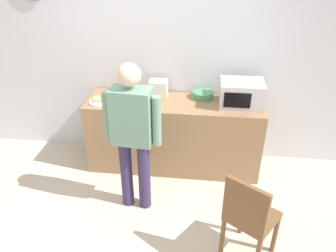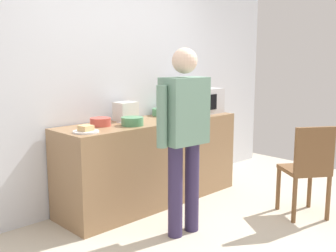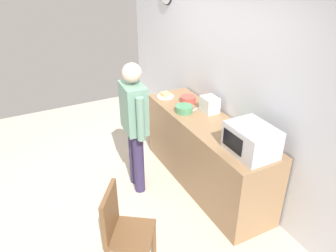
% 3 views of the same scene
% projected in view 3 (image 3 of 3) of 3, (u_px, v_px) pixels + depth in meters
% --- Properties ---
extents(ground_plane, '(6.00, 6.00, 0.00)m').
position_uv_depth(ground_plane, '(111.00, 198.00, 4.17)').
color(ground_plane, beige).
extents(back_wall, '(5.40, 0.13, 2.60)m').
position_uv_depth(back_wall, '(223.00, 79.00, 4.20)').
color(back_wall, silver).
rests_on(back_wall, ground_plane).
extents(kitchen_counter, '(2.15, 0.62, 0.92)m').
position_uv_depth(kitchen_counter, '(206.00, 153.00, 4.25)').
color(kitchen_counter, '#93704C').
rests_on(kitchen_counter, ground_plane).
extents(microwave, '(0.50, 0.39, 0.30)m').
position_uv_depth(microwave, '(251.00, 140.00, 3.34)').
color(microwave, silver).
rests_on(microwave, kitchen_counter).
extents(sandwich_plate, '(0.24, 0.24, 0.07)m').
position_uv_depth(sandwich_plate, '(165.00, 95.00, 4.67)').
color(sandwich_plate, white).
rests_on(sandwich_plate, kitchen_counter).
extents(salad_bowl, '(0.26, 0.26, 0.08)m').
position_uv_depth(salad_bowl, '(236.00, 127.00, 3.81)').
color(salad_bowl, '#4C8E60').
rests_on(salad_bowl, kitchen_counter).
extents(cereal_bowl, '(0.21, 0.21, 0.08)m').
position_uv_depth(cereal_bowl, '(188.00, 99.00, 4.51)').
color(cereal_bowl, '#C64C42').
rests_on(cereal_bowl, kitchen_counter).
extents(mixing_bowl, '(0.22, 0.22, 0.08)m').
position_uv_depth(mixing_bowl, '(184.00, 109.00, 4.24)').
color(mixing_bowl, '#4C8E60').
rests_on(mixing_bowl, kitchen_counter).
extents(toaster, '(0.22, 0.18, 0.20)m').
position_uv_depth(toaster, '(210.00, 105.00, 4.21)').
color(toaster, silver).
rests_on(toaster, kitchen_counter).
extents(fork_utensil, '(0.08, 0.16, 0.01)m').
position_uv_depth(fork_utensil, '(195.00, 110.00, 4.31)').
color(fork_utensil, silver).
rests_on(fork_utensil, kitchen_counter).
extents(spoon_utensil, '(0.05, 0.17, 0.01)m').
position_uv_depth(spoon_utensil, '(203.00, 102.00, 4.51)').
color(spoon_utensil, silver).
rests_on(spoon_utensil, kitchen_counter).
extents(person_standing, '(0.59, 0.27, 1.67)m').
position_uv_depth(person_standing, '(134.00, 120.00, 3.93)').
color(person_standing, '#342A50').
rests_on(person_standing, ground_plane).
extents(wooden_chair, '(0.56, 0.56, 0.94)m').
position_uv_depth(wooden_chair, '(123.00, 229.00, 3.02)').
color(wooden_chair, brown).
rests_on(wooden_chair, ground_plane).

